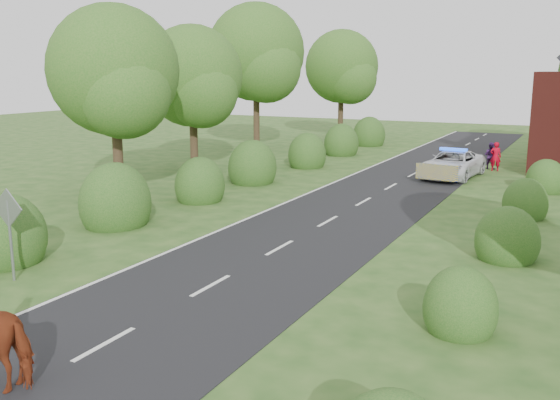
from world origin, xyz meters
The scene contains 13 objects.
ground centered at (0.00, 0.00, 0.00)m, with size 120.00×120.00×0.00m, color #264D1A.
road centered at (0.00, 15.00, 0.01)m, with size 6.00×70.00×0.02m, color black.
road_markings centered at (-1.60, 12.93, 0.03)m, with size 4.96×70.00×0.01m.
hedgerow_left centered at (-6.51, 11.69, 0.75)m, with size 2.75×50.41×3.00m.
hedgerow_right centered at (6.60, 11.21, 0.55)m, with size 2.10×45.78×2.10m.
tree_left_a centered at (-9.75, 11.86, 5.34)m, with size 5.74×5.60×8.38m.
tree_left_b centered at (-11.25, 19.86, 5.04)m, with size 5.74×5.60×8.07m.
tree_left_c centered at (-12.70, 29.83, 6.53)m, with size 6.97×6.80×10.22m.
tree_left_d centered at (-10.23, 39.85, 5.64)m, with size 6.15×6.00×8.89m.
road_sign centered at (-5.00, 2.00, 1.65)m, with size 1.06×0.08×2.53m.
police_van centered at (2.08, 24.09, 0.71)m, with size 2.82×5.34×1.57m.
pedestrian_red centered at (3.77, 27.46, 0.82)m, with size 0.60×0.39×1.64m, color #BD041B.
pedestrian_purple centered at (3.40, 28.11, 0.77)m, with size 0.75×0.58×1.53m, color #462061.
Camera 1 is at (8.65, -9.06, 5.56)m, focal length 40.00 mm.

